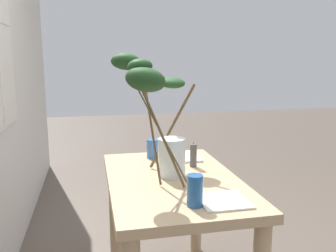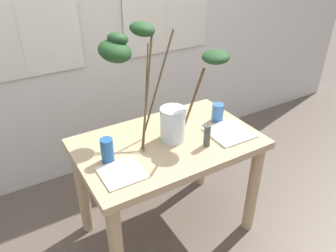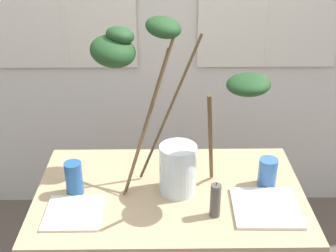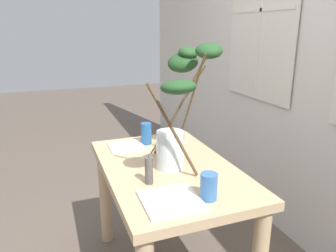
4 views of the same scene
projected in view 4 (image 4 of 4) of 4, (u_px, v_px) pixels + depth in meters
back_wall_with_windows at (325, 53)px, 2.01m from camera, size 5.86×0.14×2.68m
dining_table at (168, 188)px, 1.87m from camera, size 1.11×0.70×0.75m
vase_with_branches at (180, 102)px, 1.78m from camera, size 0.74×0.50×0.69m
drinking_glass_blue_left at (146, 134)px, 2.16m from camera, size 0.07×0.07×0.14m
drinking_glass_blue_right at (209, 186)px, 1.46m from camera, size 0.08×0.08×0.12m
plate_square_left at (126, 146)px, 2.11m from camera, size 0.22×0.22×0.01m
plate_square_right at (171, 200)px, 1.45m from camera, size 0.27×0.27×0.01m
pillar_candle at (149, 171)px, 1.60m from camera, size 0.04×0.04×0.15m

